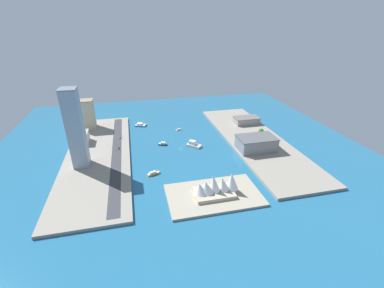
# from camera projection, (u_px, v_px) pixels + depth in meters

# --- Properties ---
(ground_plane) EXTENTS (440.00, 440.00, 0.00)m
(ground_plane) POSITION_uv_depth(u_px,v_px,m) (181.00, 148.00, 318.38)
(ground_plane) COLOR #23668E
(quay_west) EXTENTS (70.00, 240.00, 2.71)m
(quay_west) POSITION_uv_depth(u_px,v_px,m) (254.00, 140.00, 337.64)
(quay_west) COLOR gray
(quay_west) RESTS_ON ground_plane
(quay_east) EXTENTS (70.00, 240.00, 2.71)m
(quay_east) POSITION_uv_depth(u_px,v_px,m) (98.00, 156.00, 297.94)
(quay_east) COLOR gray
(quay_east) RESTS_ON ground_plane
(peninsula_point) EXTENTS (81.89, 49.20, 2.00)m
(peninsula_point) POSITION_uv_depth(u_px,v_px,m) (214.00, 195.00, 231.89)
(peninsula_point) COLOR #A89E89
(peninsula_point) RESTS_ON ground_plane
(road_strip) EXTENTS (10.52, 228.00, 0.15)m
(road_strip) POSITION_uv_depth(u_px,v_px,m) (117.00, 153.00, 301.59)
(road_strip) COLOR #38383D
(road_strip) RESTS_ON quay_east
(catamaran_blue) EXTENTS (17.78, 14.50, 4.10)m
(catamaran_blue) POSITION_uv_depth(u_px,v_px,m) (141.00, 125.00, 384.50)
(catamaran_blue) COLOR blue
(catamaran_blue) RESTS_ON ground_plane
(sailboat_small_white) EXTENTS (9.56, 8.16, 12.07)m
(sailboat_small_white) POSITION_uv_depth(u_px,v_px,m) (179.00, 130.00, 369.66)
(sailboat_small_white) COLOR white
(sailboat_small_white) RESTS_ON ground_plane
(patrol_launch_navy) EXTENTS (11.76, 8.05, 3.90)m
(patrol_launch_navy) POSITION_uv_depth(u_px,v_px,m) (163.00, 144.00, 325.78)
(patrol_launch_navy) COLOR #1E284C
(patrol_launch_navy) RESTS_ON ground_plane
(water_taxi_orange) EXTENTS (14.14, 7.58, 3.56)m
(water_taxi_orange) POSITION_uv_depth(u_px,v_px,m) (154.00, 173.00, 263.67)
(water_taxi_orange) COLOR orange
(water_taxi_orange) RESTS_ON ground_plane
(ferry_white_commuter) EXTENTS (18.90, 18.71, 7.00)m
(ferry_white_commuter) POSITION_uv_depth(u_px,v_px,m) (194.00, 144.00, 321.89)
(ferry_white_commuter) COLOR silver
(ferry_white_commuter) RESTS_ON ground_plane
(carpark_squat_concrete) EXTENTS (35.68, 21.04, 9.48)m
(carpark_squat_concrete) POSITION_uv_depth(u_px,v_px,m) (246.00, 120.00, 384.75)
(carpark_squat_concrete) COLOR gray
(carpark_squat_concrete) RESTS_ON quay_west
(warehouse_low_gray) EXTENTS (44.06, 28.37, 15.88)m
(warehouse_low_gray) POSITION_uv_depth(u_px,v_px,m) (256.00, 143.00, 305.91)
(warehouse_low_gray) COLOR gray
(warehouse_low_gray) RESTS_ON quay_west
(tower_tall_glass) EXTENTS (15.84, 17.43, 80.91)m
(tower_tall_glass) POSITION_uv_depth(u_px,v_px,m) (75.00, 129.00, 259.19)
(tower_tall_glass) COLOR #8C9EB2
(tower_tall_glass) RESTS_ON quay_east
(hotel_broad_white) EXTENTS (16.36, 20.16, 13.74)m
(hotel_broad_white) POSITION_uv_depth(u_px,v_px,m) (82.00, 137.00, 324.16)
(hotel_broad_white) COLOR silver
(hotel_broad_white) RESTS_ON quay_east
(office_block_beige) EXTENTS (24.94, 17.46, 39.84)m
(office_block_beige) POSITION_uv_depth(u_px,v_px,m) (85.00, 114.00, 362.72)
(office_block_beige) COLOR #C6B793
(office_block_beige) RESTS_ON quay_east
(van_white) EXTENTS (1.81, 5.06, 1.51)m
(van_white) POSITION_uv_depth(u_px,v_px,m) (119.00, 137.00, 338.26)
(van_white) COLOR black
(van_white) RESTS_ON road_strip
(sedan_silver) EXTENTS (2.11, 4.93, 1.70)m
(sedan_silver) POSITION_uv_depth(u_px,v_px,m) (118.00, 148.00, 310.66)
(sedan_silver) COLOR black
(sedan_silver) RESTS_ON road_strip
(traffic_light_waterfront) EXTENTS (0.36, 0.36, 6.50)m
(traffic_light_waterfront) POSITION_uv_depth(u_px,v_px,m) (122.00, 136.00, 333.27)
(traffic_light_waterfront) COLOR black
(traffic_light_waterfront) RESTS_ON quay_east
(opera_landmark) EXTENTS (41.59, 22.80, 20.16)m
(opera_landmark) POSITION_uv_depth(u_px,v_px,m) (215.00, 187.00, 228.30)
(opera_landmark) COLOR #BCAD93
(opera_landmark) RESTS_ON peninsula_point
(park_tree_cluster) EXTENTS (6.95, 13.79, 9.61)m
(park_tree_cluster) POSITION_uv_depth(u_px,v_px,m) (262.00, 132.00, 342.74)
(park_tree_cluster) COLOR brown
(park_tree_cluster) RESTS_ON quay_west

